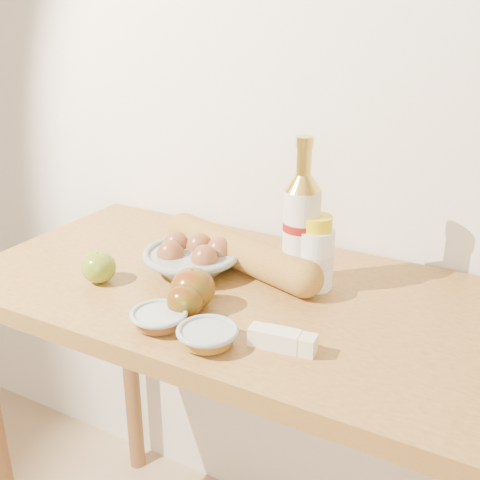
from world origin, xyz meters
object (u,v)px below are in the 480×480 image
bourbon_bottle (301,227)px  baguette (238,251)px  cream_bottle (315,255)px  egg_bowl (192,258)px  table (247,341)px

bourbon_bottle → baguette: bourbon_bottle is taller
baguette → cream_bottle: bearing=15.5°
bourbon_bottle → egg_bowl: bearing=174.7°
table → baguette: bearing=128.8°
bourbon_bottle → baguette: size_ratio=0.67×
cream_bottle → egg_bowl: (-0.26, -0.06, -0.04)m
cream_bottle → table: bearing=-149.5°
table → bourbon_bottle: 0.27m
table → bourbon_bottle: bourbon_bottle is taller
bourbon_bottle → egg_bowl: size_ratio=1.28×
table → baguette: 0.20m
table → bourbon_bottle: size_ratio=3.86×
egg_bowl → baguette: size_ratio=0.52×
cream_bottle → bourbon_bottle: bearing=176.6°
egg_bowl → bourbon_bottle: bearing=13.8°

